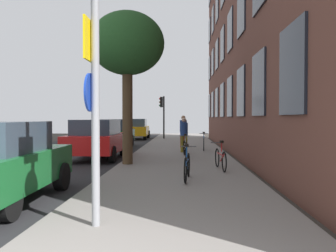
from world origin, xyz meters
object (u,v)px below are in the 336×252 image
car_1 (97,139)px  car_0 (0,162)px  bicycle_1 (221,158)px  pedestrian_1 (183,129)px  bicycle_0 (187,166)px  bicycle_2 (185,148)px  bicycle_3 (204,143)px  sign_post (94,97)px  traffic_light (162,109)px  pedestrian_0 (184,133)px  tree_near (127,45)px  car_3 (137,129)px  car_2 (114,133)px

car_1 → car_0: bearing=-90.8°
bicycle_1 → pedestrian_1: bearing=97.7°
bicycle_0 → car_1: car_1 is taller
bicycle_2 → bicycle_3: bicycle_2 is taller
sign_post → car_0: sign_post is taller
sign_post → traffic_light: 22.10m
traffic_light → bicycle_1: traffic_light is taller
car_1 → bicycle_2: bearing=0.7°
bicycle_3 → pedestrian_0: pedestrian_0 is taller
sign_post → traffic_light: bearing=90.7°
pedestrian_1 → car_1: 5.90m
pedestrian_0 → pedestrian_1: 2.76m
tree_near → pedestrian_0: size_ratio=3.28×
traffic_light → bicycle_2: size_ratio=1.97×
bicycle_1 → car_3: size_ratio=0.42×
bicycle_1 → car_0: car_0 is taller
car_1 → bicycle_0: bearing=-56.0°
bicycle_3 → sign_post: bearing=-100.8°
car_3 → bicycle_1: bearing=-74.4°
car_3 → sign_post: bearing=-84.1°
pedestrian_1 → car_2: size_ratio=0.41×
bicycle_1 → pedestrian_0: pedestrian_0 is taller
car_3 → car_2: bearing=-91.7°
pedestrian_1 → car_0: (-3.66, -12.22, -0.26)m
pedestrian_0 → car_3: size_ratio=0.39×
sign_post → bicycle_0: 4.39m
pedestrian_1 → car_0: bearing=-106.7°
car_0 → car_3: same height
traffic_light → bicycle_3: bearing=-75.3°
car_0 → tree_near: bearing=71.8°
bicycle_0 → car_0: size_ratio=0.41×
bicycle_0 → pedestrian_0: pedestrian_0 is taller
bicycle_3 → pedestrian_1: size_ratio=0.94×
bicycle_3 → car_3: bearing=113.7°
car_0 → car_1: bearing=89.2°
bicycle_2 → car_3: (-3.78, 13.71, 0.36)m
bicycle_1 → traffic_light: bearing=99.4°
traffic_light → car_0: bearing=-95.8°
bicycle_2 → bicycle_3: bearing=72.3°
bicycle_0 → bicycle_3: bicycle_0 is taller
tree_near → bicycle_1: tree_near is taller
bicycle_0 → car_3: size_ratio=0.41×
car_1 → pedestrian_0: bearing=28.4°
bicycle_1 → car_3: 17.95m
bicycle_3 → car_0: size_ratio=0.40×
bicycle_2 → bicycle_1: bearing=-73.6°
pedestrian_0 → pedestrian_1: size_ratio=0.93×
bicycle_3 → bicycle_0: bearing=-96.3°
tree_near → car_3: bearing=96.4°
tree_near → bicycle_3: bearing=60.8°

